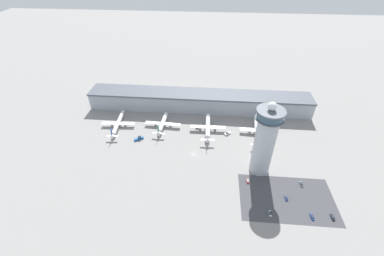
{
  "coord_description": "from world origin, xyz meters",
  "views": [
    {
      "loc": [
        11.85,
        -156.13,
        144.1
      ],
      "look_at": [
        -3.42,
        23.81,
        9.05
      ],
      "focal_mm": 24.0,
      "sensor_mm": 36.0,
      "label": 1
    }
  ],
  "objects_px": {
    "service_truck_water": "(139,138)",
    "car_yellow_taxi": "(333,217)",
    "airplane_gate_delta": "(257,131)",
    "car_red_hatchback": "(312,217)",
    "car_blue_compact": "(286,198)",
    "airplane_gate_bravo": "(163,124)",
    "service_truck_catering": "(227,133)",
    "service_truck_baggage": "(264,149)",
    "control_tower": "(265,140)",
    "airplane_gate_charlie": "(208,127)",
    "car_silver_sedan": "(301,184)",
    "service_truck_fuel": "(199,127)",
    "car_grey_coupe": "(248,181)",
    "airplane_gate_alpha": "(118,124)",
    "car_green_van": "(270,213)"
  },
  "relations": [
    {
      "from": "car_yellow_taxi",
      "to": "car_red_hatchback",
      "type": "bearing_deg",
      "value": -176.85
    },
    {
      "from": "car_green_van",
      "to": "car_grey_coupe",
      "type": "xyz_separation_m",
      "value": [
        -12.03,
        26.44,
        -0.05
      ]
    },
    {
      "from": "control_tower",
      "to": "car_yellow_taxi",
      "type": "distance_m",
      "value": 64.04
    },
    {
      "from": "airplane_gate_alpha",
      "to": "car_blue_compact",
      "type": "relative_size",
      "value": 9.82
    },
    {
      "from": "car_green_van",
      "to": "car_grey_coupe",
      "type": "distance_m",
      "value": 29.05
    },
    {
      "from": "service_truck_baggage",
      "to": "car_grey_coupe",
      "type": "distance_m",
      "value": 39.7
    },
    {
      "from": "airplane_gate_delta",
      "to": "car_red_hatchback",
      "type": "xyz_separation_m",
      "value": [
        25.26,
        -84.1,
        -3.71
      ]
    },
    {
      "from": "control_tower",
      "to": "service_truck_fuel",
      "type": "relative_size",
      "value": 8.66
    },
    {
      "from": "car_blue_compact",
      "to": "car_yellow_taxi",
      "type": "distance_m",
      "value": 29.36
    },
    {
      "from": "service_truck_fuel",
      "to": "service_truck_water",
      "type": "height_order",
      "value": "service_truck_water"
    },
    {
      "from": "car_silver_sedan",
      "to": "car_blue_compact",
      "type": "bearing_deg",
      "value": -135.15
    },
    {
      "from": "service_truck_water",
      "to": "car_yellow_taxi",
      "type": "bearing_deg",
      "value": -25.21
    },
    {
      "from": "service_truck_catering",
      "to": "car_grey_coupe",
      "type": "bearing_deg",
      "value": -76.48
    },
    {
      "from": "car_silver_sedan",
      "to": "car_grey_coupe",
      "type": "xyz_separation_m",
      "value": [
        -38.42,
        -0.37,
        -0.06
      ]
    },
    {
      "from": "service_truck_catering",
      "to": "service_truck_fuel",
      "type": "bearing_deg",
      "value": 163.55
    },
    {
      "from": "service_truck_water",
      "to": "car_green_van",
      "type": "bearing_deg",
      "value": -33.18
    },
    {
      "from": "car_yellow_taxi",
      "to": "car_grey_coupe",
      "type": "height_order",
      "value": "car_grey_coupe"
    },
    {
      "from": "airplane_gate_charlie",
      "to": "service_truck_fuel",
      "type": "xyz_separation_m",
      "value": [
        -8.07,
        4.75,
        -3.79
      ]
    },
    {
      "from": "car_yellow_taxi",
      "to": "car_green_van",
      "type": "distance_m",
      "value": 39.26
    },
    {
      "from": "service_truck_catering",
      "to": "car_green_van",
      "type": "height_order",
      "value": "service_truck_catering"
    },
    {
      "from": "car_silver_sedan",
      "to": "car_yellow_taxi",
      "type": "bearing_deg",
      "value": -63.96
    },
    {
      "from": "airplane_gate_alpha",
      "to": "car_green_van",
      "type": "relative_size",
      "value": 9.51
    },
    {
      "from": "service_truck_water",
      "to": "car_grey_coupe",
      "type": "relative_size",
      "value": 1.87
    },
    {
      "from": "airplane_gate_bravo",
      "to": "car_grey_coupe",
      "type": "relative_size",
      "value": 7.78
    },
    {
      "from": "airplane_gate_bravo",
      "to": "car_green_van",
      "type": "bearing_deg",
      "value": -45.65
    },
    {
      "from": "car_blue_compact",
      "to": "airplane_gate_bravo",
      "type": "bearing_deg",
      "value": 142.98
    },
    {
      "from": "car_yellow_taxi",
      "to": "service_truck_water",
      "type": "bearing_deg",
      "value": 154.79
    },
    {
      "from": "airplane_gate_alpha",
      "to": "service_truck_fuel",
      "type": "xyz_separation_m",
      "value": [
        76.04,
        5.17,
        -2.98
      ]
    },
    {
      "from": "car_silver_sedan",
      "to": "airplane_gate_bravo",
      "type": "bearing_deg",
      "value": 151.46
    },
    {
      "from": "control_tower",
      "to": "airplane_gate_delta",
      "type": "distance_m",
      "value": 50.74
    },
    {
      "from": "airplane_gate_alpha",
      "to": "service_truck_catering",
      "type": "relative_size",
      "value": 6.43
    },
    {
      "from": "car_silver_sedan",
      "to": "car_grey_coupe",
      "type": "relative_size",
      "value": 1.11
    },
    {
      "from": "airplane_gate_charlie",
      "to": "car_blue_compact",
      "type": "height_order",
      "value": "airplane_gate_charlie"
    },
    {
      "from": "airplane_gate_bravo",
      "to": "car_blue_compact",
      "type": "bearing_deg",
      "value": -37.02
    },
    {
      "from": "airplane_gate_delta",
      "to": "car_red_hatchback",
      "type": "relative_size",
      "value": 9.09
    },
    {
      "from": "service_truck_water",
      "to": "car_grey_coupe",
      "type": "xyz_separation_m",
      "value": [
        91.54,
        -41.28,
        -0.54
      ]
    },
    {
      "from": "service_truck_fuel",
      "to": "car_silver_sedan",
      "type": "height_order",
      "value": "service_truck_fuel"
    },
    {
      "from": "airplane_gate_charlie",
      "to": "service_truck_catering",
      "type": "xyz_separation_m",
      "value": [
        18.11,
        -2.98,
        -3.72
      ]
    },
    {
      "from": "car_yellow_taxi",
      "to": "airplane_gate_delta",
      "type": "bearing_deg",
      "value": 114.62
    },
    {
      "from": "airplane_gate_charlie",
      "to": "car_green_van",
      "type": "height_order",
      "value": "airplane_gate_charlie"
    },
    {
      "from": "airplane_gate_charlie",
      "to": "car_red_hatchback",
      "type": "relative_size",
      "value": 8.29
    },
    {
      "from": "service_truck_catering",
      "to": "car_green_van",
      "type": "relative_size",
      "value": 1.48
    },
    {
      "from": "airplane_gate_charlie",
      "to": "service_truck_fuel",
      "type": "distance_m",
      "value": 10.1
    },
    {
      "from": "airplane_gate_bravo",
      "to": "car_blue_compact",
      "type": "height_order",
      "value": "airplane_gate_bravo"
    },
    {
      "from": "service_truck_catering",
      "to": "car_silver_sedan",
      "type": "distance_m",
      "value": 75.59
    },
    {
      "from": "service_truck_baggage",
      "to": "service_truck_catering",
      "type": "bearing_deg",
      "value": 147.13
    },
    {
      "from": "airplane_gate_bravo",
      "to": "service_truck_catering",
      "type": "bearing_deg",
      "value": -5.64
    },
    {
      "from": "airplane_gate_delta",
      "to": "service_truck_fuel",
      "type": "relative_size",
      "value": 6.26
    },
    {
      "from": "airplane_gate_alpha",
      "to": "car_red_hatchback",
      "type": "relative_size",
      "value": 8.44
    },
    {
      "from": "control_tower",
      "to": "car_blue_compact",
      "type": "bearing_deg",
      "value": -59.56
    }
  ]
}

